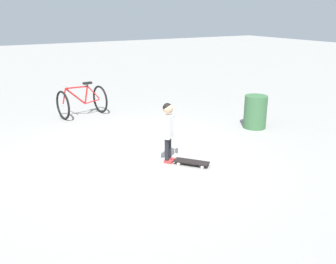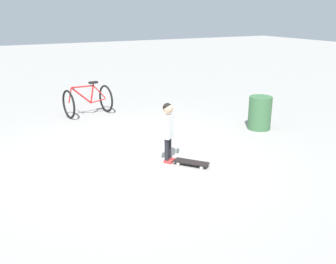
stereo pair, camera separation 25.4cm
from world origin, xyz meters
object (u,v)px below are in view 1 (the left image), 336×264
child_person (168,126)px  trash_bin (255,112)px  bicycle_near (82,101)px  skateboard (192,162)px

child_person → trash_bin: child_person is taller
child_person → bicycle_near: bearing=-84.3°
child_person → bicycle_near: size_ratio=0.91×
child_person → bicycle_near: child_person is taller
child_person → skateboard: size_ratio=1.80×
trash_bin → skateboard: bearing=24.3°
child_person → bicycle_near: 3.70m
skateboard → bicycle_near: size_ratio=0.50×
child_person → trash_bin: bearing=-164.4°
child_person → skateboard: child_person is taller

